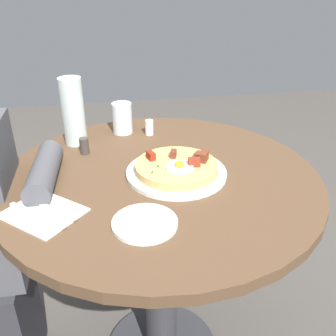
{
  "coord_description": "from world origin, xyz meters",
  "views": [
    {
      "loc": [
        -0.14,
        -0.92,
        1.27
      ],
      "look_at": [
        0.02,
        -0.0,
        0.78
      ],
      "focal_mm": 40.59,
      "sensor_mm": 36.0,
      "label": 1
    }
  ],
  "objects_px": {
    "dining_table": "(160,226)",
    "breakfast_pizza": "(177,167)",
    "knife": "(37,215)",
    "water_glass": "(122,118)",
    "bread_plate": "(145,223)",
    "pizza_plate": "(176,173)",
    "water_bottle": "(73,112)",
    "pepper_shaker": "(84,146)",
    "fork": "(49,208)",
    "salt_shaker": "(149,127)"
  },
  "relations": [
    {
      "from": "dining_table",
      "to": "breakfast_pizza",
      "type": "distance_m",
      "value": 0.21
    },
    {
      "from": "knife",
      "to": "water_glass",
      "type": "relative_size",
      "value": 1.69
    },
    {
      "from": "breakfast_pizza",
      "to": "water_glass",
      "type": "xyz_separation_m",
      "value": [
        -0.13,
        0.33,
        0.03
      ]
    },
    {
      "from": "bread_plate",
      "to": "knife",
      "type": "relative_size",
      "value": 0.83
    },
    {
      "from": "pizza_plate",
      "to": "water_bottle",
      "type": "relative_size",
      "value": 1.29
    },
    {
      "from": "dining_table",
      "to": "pepper_shaker",
      "type": "bearing_deg",
      "value": 140.02
    },
    {
      "from": "breakfast_pizza",
      "to": "water_glass",
      "type": "distance_m",
      "value": 0.36
    },
    {
      "from": "dining_table",
      "to": "fork",
      "type": "relative_size",
      "value": 4.98
    },
    {
      "from": "water_glass",
      "to": "water_bottle",
      "type": "bearing_deg",
      "value": -158.23
    },
    {
      "from": "breakfast_pizza",
      "to": "bread_plate",
      "type": "height_order",
      "value": "breakfast_pizza"
    },
    {
      "from": "dining_table",
      "to": "breakfast_pizza",
      "type": "bearing_deg",
      "value": -12.37
    },
    {
      "from": "knife",
      "to": "salt_shaker",
      "type": "height_order",
      "value": "salt_shaker"
    },
    {
      "from": "knife",
      "to": "pepper_shaker",
      "type": "distance_m",
      "value": 0.34
    },
    {
      "from": "breakfast_pizza",
      "to": "knife",
      "type": "distance_m",
      "value": 0.39
    },
    {
      "from": "breakfast_pizza",
      "to": "fork",
      "type": "xyz_separation_m",
      "value": [
        -0.34,
        -0.12,
        -0.02
      ]
    },
    {
      "from": "knife",
      "to": "water_bottle",
      "type": "distance_m",
      "value": 0.43
    },
    {
      "from": "knife",
      "to": "water_glass",
      "type": "bearing_deg",
      "value": -74.29
    },
    {
      "from": "water_bottle",
      "to": "salt_shaker",
      "type": "distance_m",
      "value": 0.26
    },
    {
      "from": "salt_shaker",
      "to": "water_bottle",
      "type": "bearing_deg",
      "value": -173.67
    },
    {
      "from": "fork",
      "to": "pepper_shaker",
      "type": "distance_m",
      "value": 0.31
    },
    {
      "from": "water_glass",
      "to": "salt_shaker",
      "type": "relative_size",
      "value": 2.03
    },
    {
      "from": "dining_table",
      "to": "salt_shaker",
      "type": "xyz_separation_m",
      "value": [
        0.01,
        0.29,
        0.21
      ]
    },
    {
      "from": "water_glass",
      "to": "salt_shaker",
      "type": "height_order",
      "value": "water_glass"
    },
    {
      "from": "water_bottle",
      "to": "pepper_shaker",
      "type": "bearing_deg",
      "value": -72.06
    },
    {
      "from": "breakfast_pizza",
      "to": "water_bottle",
      "type": "distance_m",
      "value": 0.4
    },
    {
      "from": "bread_plate",
      "to": "water_bottle",
      "type": "distance_m",
      "value": 0.52
    },
    {
      "from": "bread_plate",
      "to": "water_bottle",
      "type": "xyz_separation_m",
      "value": [
        -0.16,
        0.49,
        0.1
      ]
    },
    {
      "from": "pizza_plate",
      "to": "water_glass",
      "type": "bearing_deg",
      "value": 110.44
    },
    {
      "from": "pizza_plate",
      "to": "bread_plate",
      "type": "relative_size",
      "value": 1.87
    },
    {
      "from": "dining_table",
      "to": "water_bottle",
      "type": "height_order",
      "value": "water_bottle"
    },
    {
      "from": "pizza_plate",
      "to": "water_bottle",
      "type": "xyz_separation_m",
      "value": [
        -0.28,
        0.27,
        0.1
      ]
    },
    {
      "from": "dining_table",
      "to": "breakfast_pizza",
      "type": "height_order",
      "value": "breakfast_pizza"
    },
    {
      "from": "breakfast_pizza",
      "to": "bread_plate",
      "type": "xyz_separation_m",
      "value": [
        -0.12,
        -0.22,
        -0.02
      ]
    },
    {
      "from": "water_glass",
      "to": "salt_shaker",
      "type": "distance_m",
      "value": 0.1
    },
    {
      "from": "breakfast_pizza",
      "to": "fork",
      "type": "bearing_deg",
      "value": -160.95
    },
    {
      "from": "dining_table",
      "to": "water_glass",
      "type": "distance_m",
      "value": 0.41
    },
    {
      "from": "fork",
      "to": "pepper_shaker",
      "type": "relative_size",
      "value": 3.52
    },
    {
      "from": "breakfast_pizza",
      "to": "pepper_shaker",
      "type": "relative_size",
      "value": 4.5
    },
    {
      "from": "breakfast_pizza",
      "to": "fork",
      "type": "distance_m",
      "value": 0.36
    },
    {
      "from": "dining_table",
      "to": "knife",
      "type": "relative_size",
      "value": 4.98
    },
    {
      "from": "bread_plate",
      "to": "pepper_shaker",
      "type": "bearing_deg",
      "value": 108.8
    },
    {
      "from": "bread_plate",
      "to": "salt_shaker",
      "type": "relative_size",
      "value": 2.87
    },
    {
      "from": "knife",
      "to": "pepper_shaker",
      "type": "xyz_separation_m",
      "value": [
        0.11,
        0.33,
        0.02
      ]
    },
    {
      "from": "pepper_shaker",
      "to": "dining_table",
      "type": "bearing_deg",
      "value": -39.98
    },
    {
      "from": "fork",
      "to": "water_bottle",
      "type": "bearing_deg",
      "value": -55.94
    },
    {
      "from": "knife",
      "to": "water_bottle",
      "type": "xyz_separation_m",
      "value": [
        0.08,
        0.41,
        0.1
      ]
    },
    {
      "from": "bread_plate",
      "to": "knife",
      "type": "bearing_deg",
      "value": 162.97
    },
    {
      "from": "pepper_shaker",
      "to": "knife",
      "type": "bearing_deg",
      "value": -107.92
    },
    {
      "from": "water_bottle",
      "to": "salt_shaker",
      "type": "bearing_deg",
      "value": 6.33
    },
    {
      "from": "pizza_plate",
      "to": "breakfast_pizza",
      "type": "relative_size",
      "value": 1.22
    }
  ]
}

